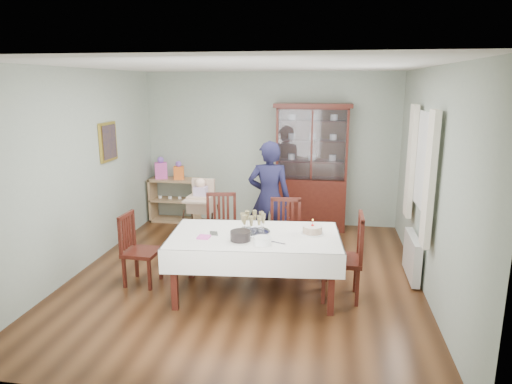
% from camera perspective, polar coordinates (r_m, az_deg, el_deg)
% --- Properties ---
extents(floor, '(5.00, 5.00, 0.00)m').
position_cam_1_polar(floor, '(6.16, -1.35, -10.48)').
color(floor, '#593319').
rests_on(floor, ground).
extents(room_shell, '(5.00, 5.00, 5.00)m').
position_cam_1_polar(room_shell, '(6.21, -0.54, 6.08)').
color(room_shell, '#9EAA99').
rests_on(room_shell, floor).
extents(dining_table, '(2.09, 1.32, 0.76)m').
position_cam_1_polar(dining_table, '(5.53, -0.15, -9.04)').
color(dining_table, '#451B11').
rests_on(dining_table, floor).
extents(china_cabinet, '(1.30, 0.48, 2.18)m').
position_cam_1_polar(china_cabinet, '(7.92, 6.96, 3.33)').
color(china_cabinet, '#451B11').
rests_on(china_cabinet, floor).
extents(sideboard, '(0.90, 0.38, 0.80)m').
position_cam_1_polar(sideboard, '(8.56, -10.13, -0.97)').
color(sideboard, tan).
rests_on(sideboard, floor).
extents(picture_frame, '(0.04, 0.48, 0.58)m').
position_cam_1_polar(picture_frame, '(7.18, -18.00, 5.99)').
color(picture_frame, gold).
rests_on(picture_frame, room_shell).
extents(window, '(0.04, 1.02, 1.22)m').
position_cam_1_polar(window, '(6.03, 20.38, 3.54)').
color(window, white).
rests_on(window, room_shell).
extents(curtain_left, '(0.07, 0.30, 1.55)m').
position_cam_1_polar(curtain_left, '(5.44, 20.89, 1.43)').
color(curtain_left, silver).
rests_on(curtain_left, room_shell).
extents(curtain_right, '(0.07, 0.30, 1.55)m').
position_cam_1_polar(curtain_right, '(6.64, 18.81, 3.62)').
color(curtain_right, silver).
rests_on(curtain_right, room_shell).
extents(radiator, '(0.10, 0.80, 0.55)m').
position_cam_1_polar(radiator, '(6.34, 18.93, -7.63)').
color(radiator, white).
rests_on(radiator, floor).
extents(chair_far_left, '(0.52, 0.52, 0.99)m').
position_cam_1_polar(chair_far_left, '(6.51, -4.35, -6.42)').
color(chair_far_left, '#451B11').
rests_on(chair_far_left, floor).
extents(chair_far_right, '(0.47, 0.47, 0.97)m').
position_cam_1_polar(chair_far_right, '(6.28, 3.63, -7.19)').
color(chair_far_right, '#451B11').
rests_on(chair_far_right, floor).
extents(chair_end_left, '(0.43, 0.43, 0.92)m').
position_cam_1_polar(chair_end_left, '(6.04, -14.16, -8.61)').
color(chair_end_left, '#451B11').
rests_on(chair_end_left, floor).
extents(chair_end_right, '(0.47, 0.47, 1.04)m').
position_cam_1_polar(chair_end_right, '(5.57, 10.70, -9.96)').
color(chair_end_right, '#451B11').
rests_on(chair_end_right, floor).
extents(woman, '(0.65, 0.46, 1.70)m').
position_cam_1_polar(woman, '(6.71, 1.65, -0.79)').
color(woman, black).
rests_on(woman, floor).
extents(high_chair, '(0.52, 0.52, 1.10)m').
position_cam_1_polar(high_chair, '(7.12, -6.83, -3.56)').
color(high_chair, black).
rests_on(high_chair, floor).
extents(champagne_tray, '(0.41, 0.41, 0.24)m').
position_cam_1_polar(champagne_tray, '(5.44, -0.37, -4.36)').
color(champagne_tray, silver).
rests_on(champagne_tray, dining_table).
extents(birthday_cake, '(0.27, 0.27, 0.18)m').
position_cam_1_polar(birthday_cake, '(5.45, 7.06, -4.74)').
color(birthday_cake, white).
rests_on(birthday_cake, dining_table).
extents(plate_stack_dark, '(0.29, 0.29, 0.11)m').
position_cam_1_polar(plate_stack_dark, '(5.19, -1.97, -5.49)').
color(plate_stack_dark, black).
rests_on(plate_stack_dark, dining_table).
extents(plate_stack_white, '(0.23, 0.23, 0.09)m').
position_cam_1_polar(plate_stack_white, '(5.07, 0.81, -6.11)').
color(plate_stack_white, white).
rests_on(plate_stack_white, dining_table).
extents(napkin_stack, '(0.14, 0.14, 0.02)m').
position_cam_1_polar(napkin_stack, '(5.32, -6.55, -5.61)').
color(napkin_stack, '#EA56B7').
rests_on(napkin_stack, dining_table).
extents(cutlery, '(0.16, 0.20, 0.01)m').
position_cam_1_polar(cutlery, '(5.45, -5.69, -5.15)').
color(cutlery, silver).
rests_on(cutlery, dining_table).
extents(cake_knife, '(0.25, 0.12, 0.01)m').
position_cam_1_polar(cake_knife, '(5.14, 2.38, -6.28)').
color(cake_knife, silver).
rests_on(cake_knife, dining_table).
extents(gift_bag_pink, '(0.25, 0.21, 0.40)m').
position_cam_1_polar(gift_bag_pink, '(8.50, -11.79, 2.84)').
color(gift_bag_pink, '#EA56B7').
rests_on(gift_bag_pink, sideboard).
extents(gift_bag_orange, '(0.21, 0.17, 0.33)m').
position_cam_1_polar(gift_bag_orange, '(8.39, -9.63, 2.59)').
color(gift_bag_orange, orange).
rests_on(gift_bag_orange, sideboard).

